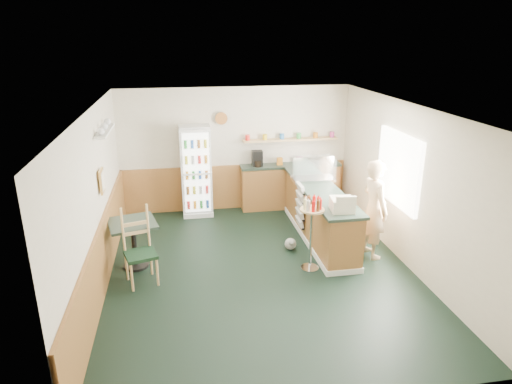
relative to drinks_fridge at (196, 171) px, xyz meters
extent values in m
plane|color=black|center=(0.89, -2.74, -0.97)|extent=(6.00, 6.00, 0.00)
cube|color=beige|center=(0.89, 0.27, 0.38)|extent=(5.00, 0.02, 2.70)
cube|color=beige|center=(-1.62, -2.74, 0.38)|extent=(0.02, 6.00, 2.70)
cube|color=beige|center=(3.40, -2.74, 0.38)|extent=(0.02, 6.00, 2.70)
cube|color=silver|center=(0.89, -2.74, 1.74)|extent=(5.00, 6.00, 0.02)
cube|color=#AB6C37|center=(0.89, 0.23, -0.47)|extent=(4.98, 0.05, 1.00)
cube|color=#AB6C37|center=(-1.58, -2.74, -0.47)|extent=(0.05, 5.98, 1.00)
cube|color=white|center=(3.35, -2.44, 0.58)|extent=(0.06, 1.45, 1.25)
cube|color=#D9A451|center=(-1.56, -2.24, 0.58)|extent=(0.03, 0.32, 0.38)
cube|color=white|center=(-1.51, -1.74, 1.28)|extent=(0.18, 1.20, 0.03)
cylinder|color=#A25F28|center=(0.59, 0.20, 1.08)|extent=(0.26, 0.04, 0.26)
cube|color=#AB6C37|center=(2.24, -1.67, -0.50)|extent=(0.60, 2.95, 0.95)
cube|color=white|center=(2.24, -1.67, -0.92)|extent=(0.64, 2.97, 0.10)
cube|color=#2B3B2E|center=(2.24, -1.67, 0.01)|extent=(0.68, 3.01, 0.05)
cube|color=#AB6C37|center=(2.09, 0.06, -0.50)|extent=(2.20, 0.38, 0.95)
cube|color=#2B3B2E|center=(2.09, 0.06, 0.01)|extent=(2.24, 0.42, 0.05)
cube|color=tan|center=(2.09, 0.14, 0.58)|extent=(2.10, 0.22, 0.04)
cube|color=black|center=(1.34, 0.06, 0.21)|extent=(0.22, 0.18, 0.34)
cylinder|color=#B2664C|center=(1.14, 0.14, 0.66)|extent=(0.10, 0.10, 0.12)
cylinder|color=#B2664C|center=(1.52, 0.14, 0.66)|extent=(0.10, 0.10, 0.12)
cylinder|color=#B2664C|center=(1.90, 0.14, 0.66)|extent=(0.10, 0.10, 0.12)
cylinder|color=#B2664C|center=(2.28, 0.14, 0.66)|extent=(0.10, 0.10, 0.12)
cylinder|color=#B2664C|center=(2.66, 0.14, 0.66)|extent=(0.10, 0.10, 0.12)
cylinder|color=#B2664C|center=(3.04, 0.14, 0.66)|extent=(0.10, 0.10, 0.12)
cube|color=silver|center=(0.00, 0.04, 0.00)|extent=(0.64, 0.46, 1.95)
cube|color=white|center=(0.00, -0.19, 0.01)|extent=(0.54, 0.02, 1.72)
cube|color=silver|center=(0.00, -0.26, 0.01)|extent=(0.58, 0.02, 1.78)
cube|color=silver|center=(2.24, -1.15, 0.07)|extent=(0.82, 0.43, 0.06)
cube|color=silver|center=(2.24, -1.15, 0.30)|extent=(0.80, 0.41, 0.41)
cube|color=beige|center=(2.24, -2.80, 0.14)|extent=(0.40, 0.42, 0.21)
imported|color=tan|center=(2.94, -2.52, -0.09)|extent=(0.50, 0.64, 1.76)
cylinder|color=silver|center=(1.73, -2.82, -0.96)|extent=(0.31, 0.31, 0.02)
cylinder|color=silver|center=(1.73, -2.82, -0.44)|extent=(0.04, 0.04, 1.05)
cylinder|color=tan|center=(1.73, -2.82, 0.09)|extent=(0.40, 0.40, 0.03)
cylinder|color=red|center=(1.84, -2.77, 0.19)|extent=(0.06, 0.06, 0.18)
cylinder|color=red|center=(1.79, -2.71, 0.19)|extent=(0.06, 0.06, 0.18)
cylinder|color=red|center=(1.70, -2.70, 0.19)|extent=(0.06, 0.06, 0.18)
cylinder|color=red|center=(1.63, -2.74, 0.19)|extent=(0.06, 0.06, 0.18)
cylinder|color=red|center=(1.61, -2.82, 0.19)|extent=(0.06, 0.06, 0.18)
cylinder|color=red|center=(1.64, -2.90, 0.19)|extent=(0.06, 0.06, 0.18)
cylinder|color=red|center=(1.71, -2.94, 0.19)|extent=(0.06, 0.06, 0.18)
cylinder|color=red|center=(1.79, -2.92, 0.19)|extent=(0.06, 0.06, 0.18)
cylinder|color=red|center=(1.84, -2.86, 0.19)|extent=(0.06, 0.06, 0.18)
cube|color=black|center=(1.90, -1.56, -0.72)|extent=(0.05, 0.43, 0.03)
cube|color=silver|center=(1.88, -1.56, -0.65)|extent=(0.09, 0.39, 0.15)
cube|color=black|center=(1.90, -1.56, -0.55)|extent=(0.05, 0.43, 0.03)
cube|color=silver|center=(1.88, -1.56, -0.48)|extent=(0.09, 0.39, 0.15)
cube|color=black|center=(1.90, -1.56, -0.37)|extent=(0.05, 0.43, 0.03)
cube|color=silver|center=(1.88, -1.56, -0.30)|extent=(0.09, 0.39, 0.15)
cube|color=black|center=(1.90, -1.56, -0.20)|extent=(0.05, 0.43, 0.03)
cube|color=silver|center=(1.88, -1.56, -0.13)|extent=(0.09, 0.39, 0.15)
cube|color=black|center=(1.90, -1.56, -0.03)|extent=(0.05, 0.43, 0.03)
cube|color=silver|center=(1.88, -1.56, 0.04)|extent=(0.09, 0.39, 0.15)
cylinder|color=black|center=(-1.16, -2.25, -0.95)|extent=(0.43, 0.43, 0.04)
cylinder|color=black|center=(-1.16, -2.25, -0.57)|extent=(0.09, 0.09, 0.74)
cube|color=#2B3B2E|center=(-1.16, -2.25, -0.17)|extent=(0.90, 0.90, 0.04)
cube|color=black|center=(-1.02, -2.81, -0.48)|extent=(0.57, 0.57, 0.05)
cylinder|color=tan|center=(-1.22, -3.01, -0.73)|extent=(0.04, 0.04, 0.48)
cylinder|color=tan|center=(-0.82, -3.01, -0.73)|extent=(0.04, 0.04, 0.48)
cylinder|color=tan|center=(-1.22, -2.61, -0.73)|extent=(0.04, 0.04, 0.48)
cylinder|color=tan|center=(-0.82, -2.61, -0.73)|extent=(0.04, 0.04, 0.48)
cube|color=tan|center=(-1.02, -2.60, -0.11)|extent=(0.41, 0.16, 0.74)
sphere|color=gray|center=(1.58, -2.06, -0.87)|extent=(0.21, 0.21, 0.21)
sphere|color=gray|center=(1.58, -2.16, -0.78)|extent=(0.13, 0.13, 0.13)
camera|label=1|loc=(-0.33, -9.41, 2.78)|focal=32.00mm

